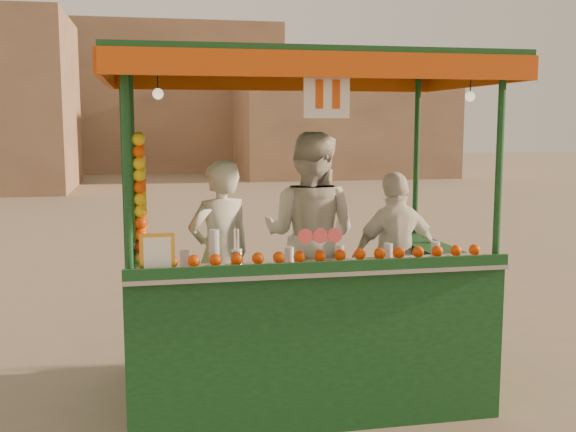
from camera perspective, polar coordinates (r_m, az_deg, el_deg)
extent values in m
plane|color=#766854|center=(6.36, 2.03, -13.65)|extent=(90.00, 90.00, 0.00)
cube|color=#A47F5D|center=(30.92, 4.33, 8.03)|extent=(9.00, 6.00, 5.00)
cube|color=#A47F5D|center=(35.78, -12.60, 9.42)|extent=(14.00, 7.00, 7.00)
cube|color=#0F371A|center=(6.15, 0.87, -12.76)|extent=(2.87, 1.77, 0.33)
cylinder|color=black|center=(6.02, -8.66, -12.98)|extent=(0.40, 0.11, 0.40)
cylinder|color=black|center=(6.42, 9.76, -11.69)|extent=(0.40, 0.11, 0.40)
cube|color=#0F371A|center=(5.30, 2.56, -9.25)|extent=(2.87, 0.33, 0.88)
cube|color=#0F371A|center=(5.95, -11.50, -7.50)|extent=(0.33, 1.44, 0.88)
cube|color=#0F371A|center=(6.45, 11.82, -6.31)|extent=(0.33, 1.44, 0.88)
cube|color=#B2B2B7|center=(5.21, 2.50, -4.32)|extent=(2.87, 0.51, 0.03)
cylinder|color=#0F371A|center=(4.82, -13.19, 3.58)|extent=(0.06, 0.06, 1.55)
cylinder|color=#0F371A|center=(5.48, 17.11, 3.92)|extent=(0.06, 0.06, 1.55)
cylinder|color=#0F371A|center=(6.47, -12.78, 4.60)|extent=(0.06, 0.06, 1.55)
cylinder|color=#0F371A|center=(6.98, 10.60, 4.87)|extent=(0.06, 0.06, 1.55)
cube|color=#0F371A|center=(5.79, 0.92, 12.54)|extent=(3.09, 1.99, 0.09)
cube|color=#CA470B|center=(4.82, 3.51, 12.44)|extent=(3.09, 0.04, 0.18)
cube|color=#CA470B|center=(6.75, -0.92, 11.09)|extent=(3.09, 0.04, 0.18)
cube|color=#CA470B|center=(5.65, -14.89, 11.50)|extent=(0.04, 1.99, 0.18)
cube|color=#CA470B|center=(6.29, 15.07, 11.08)|extent=(0.04, 1.99, 0.18)
cylinder|color=#F54A4D|center=(5.02, 2.67, -1.65)|extent=(0.11, 0.03, 0.11)
cube|color=gold|center=(4.89, -10.78, -3.21)|extent=(0.24, 0.02, 0.31)
cube|color=white|center=(4.89, 3.22, 10.04)|extent=(0.33, 0.02, 0.33)
sphere|color=#FFE5B2|center=(4.88, -10.73, 9.92)|extent=(0.08, 0.08, 0.08)
sphere|color=#FFE5B2|center=(5.44, 14.86, 9.56)|extent=(0.08, 0.08, 0.08)
imported|color=silver|center=(6.06, -5.65, -3.26)|extent=(0.72, 0.61, 1.67)
imported|color=silver|center=(6.36, 1.83, -1.62)|extent=(1.17, 1.10, 1.91)
imported|color=white|center=(6.38, 8.91, -3.32)|extent=(0.97, 0.56, 1.55)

